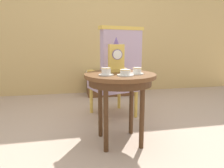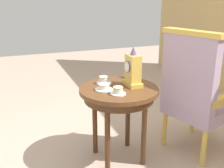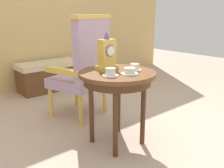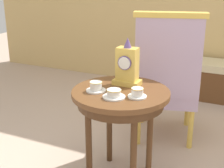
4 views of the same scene
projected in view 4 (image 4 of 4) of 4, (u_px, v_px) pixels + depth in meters
The scene contains 7 objects.
side_table at pixel (121, 102), 2.22m from camera, with size 0.66×0.66×0.67m.
teacup_left at pixel (96, 87), 2.17m from camera, with size 0.13×0.13×0.07m.
teacup_right at pixel (114, 94), 2.06m from camera, with size 0.15×0.15×0.06m.
teacup_center at pixel (137, 93), 2.07m from camera, with size 0.12×0.12×0.06m.
mantel_clock at pixel (127, 66), 2.26m from camera, with size 0.19×0.11×0.34m.
armchair at pixel (167, 76), 2.75m from camera, with size 0.67×0.66×1.14m.
window_bench at pixel (209, 79), 3.85m from camera, with size 0.94×0.40×0.44m.
Camera 4 is at (0.76, -1.85, 1.43)m, focal length 52.41 mm.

